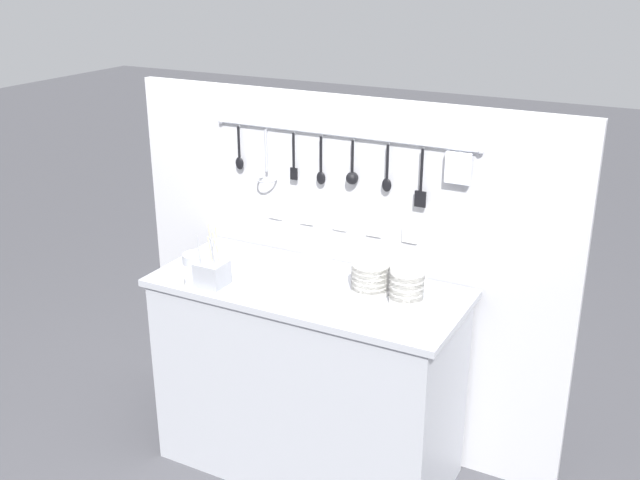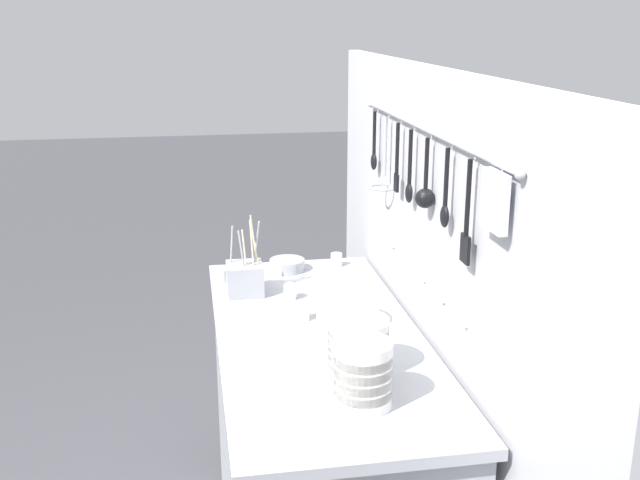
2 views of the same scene
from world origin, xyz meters
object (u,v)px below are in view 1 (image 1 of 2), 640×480
Objects in this scene: steel_mixing_bowl at (196,258)px; cup_back_right at (330,283)px; bowl_stack_nested_right at (370,276)px; bowl_stack_wide_centre at (407,285)px; cup_centre at (217,244)px; plate_stack at (307,268)px; cutlery_caddy at (212,273)px; cup_by_caddy at (283,278)px; cup_mid_row at (280,259)px; cup_front_left at (179,280)px; cup_beside_plates at (246,271)px.

steel_mixing_bowl is 2.62× the size of cup_back_right.
cup_back_right reaches higher than steel_mixing_bowl.
bowl_stack_nested_right is at bearing 5.11° from steel_mixing_bowl.
bowl_stack_wide_centre reaches higher than cup_centre.
plate_stack is 0.18m from cup_back_right.
cutlery_caddy is 5.37× the size of cup_by_caddy.
cup_by_caddy is at bearing -56.32° from cup_mid_row.
cup_back_right is at bearing 23.86° from cutlery_caddy.
cutlery_caddy reaches higher than cup_back_right.
steel_mixing_bowl is at bearing -177.33° from bowl_stack_wide_centre.
bowl_stack_nested_right reaches higher than cup_front_left.
cutlery_caddy reaches higher than bowl_stack_nested_right.
cup_back_right is (-0.17, -0.04, -0.05)m from bowl_stack_nested_right.
cup_front_left and cup_centre have the same top height.
bowl_stack_nested_right is 0.39m from cup_by_caddy.
plate_stack is 0.14m from cup_by_caddy.
cup_mid_row is (-0.50, 0.09, -0.05)m from bowl_stack_nested_right.
cutlery_caddy reaches higher than cup_by_caddy.
bowl_stack_wide_centre reaches higher than steel_mixing_bowl.
cup_centre is at bearing 172.45° from plate_stack.
cutlery_caddy is 0.15m from cup_front_left.
bowl_stack_wide_centre is 0.87× the size of plate_stack.
cup_centre is at bearing 172.53° from bowl_stack_nested_right.
bowl_stack_wide_centre is 0.51m from plate_stack.
bowl_stack_nested_right is 0.85m from steel_mixing_bowl.
cup_beside_plates is 1.00× the size of cup_back_right.
plate_stack reaches higher than cup_back_right.
steel_mixing_bowl is 2.62× the size of cup_by_caddy.
cutlery_caddy is (-0.63, -0.25, -0.02)m from bowl_stack_nested_right.
cup_front_left is at bearing -157.28° from bowl_stack_nested_right.
cup_mid_row is at bearing 169.64° from bowl_stack_wide_centre.
cup_by_caddy is at bearing -22.56° from cup_centre.
cup_front_left and cup_beside_plates have the same top height.
plate_stack is 0.54m from steel_mixing_bowl.
bowl_stack_wide_centre is 3.35× the size of cup_by_caddy.
cup_by_caddy is at bearing 30.66° from cutlery_caddy.
cup_mid_row is (-0.17, 0.05, -0.01)m from plate_stack.
cup_by_caddy and cup_centre have the same top height.
cup_beside_plates is at bearing -176.01° from cup_by_caddy.
steel_mixing_bowl is 0.39m from cup_mid_row.
bowl_stack_wide_centre reaches higher than cup_back_right.
bowl_stack_wide_centre reaches higher than cup_beside_plates.
cup_centre is at bearing 122.51° from cutlery_caddy.
cutlery_caddy is at bearing -137.00° from plate_stack.
cup_beside_plates is (-0.56, -0.10, -0.05)m from bowl_stack_nested_right.
cup_by_caddy is 0.45m from cup_front_left.
cup_back_right is at bearing -177.83° from bowl_stack_wide_centre.
cup_by_caddy is 1.00× the size of cup_centre.
cup_by_caddy is 1.00× the size of cup_mid_row.
cup_centre is (-0.31, 0.22, 0.00)m from cup_beside_plates.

